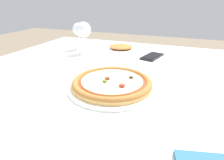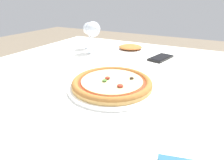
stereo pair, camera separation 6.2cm
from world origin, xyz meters
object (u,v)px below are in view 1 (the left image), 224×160
at_px(pizza_plate, 112,84).
at_px(wine_glass_far_left, 84,31).
at_px(wine_glass_far_right, 79,30).
at_px(side_plate, 121,48).
at_px(dining_table, 104,93).
at_px(cell_phone, 152,56).

bearing_deg(pizza_plate, wine_glass_far_left, 130.32).
height_order(wine_glass_far_right, side_plate, wine_glass_far_right).
bearing_deg(wine_glass_far_right, dining_table, -46.71).
relative_size(pizza_plate, side_plate, 1.30).
bearing_deg(dining_table, pizza_plate, -54.77).
bearing_deg(pizza_plate, cell_phone, 81.32).
height_order(pizza_plate, wine_glass_far_right, wine_glass_far_right).
xyz_separation_m(wine_glass_far_right, side_plate, (0.24, 0.06, -0.10)).
xyz_separation_m(pizza_plate, wine_glass_far_right, (-0.37, 0.42, 0.09)).
relative_size(wine_glass_far_left, side_plate, 0.73).
bearing_deg(side_plate, pizza_plate, -74.51).
distance_m(wine_glass_far_left, side_plate, 0.24).
bearing_deg(cell_phone, dining_table, -115.56).
relative_size(dining_table, cell_phone, 7.49).
height_order(wine_glass_far_right, cell_phone, wine_glass_far_right).
bearing_deg(cell_phone, wine_glass_far_left, -171.77).
distance_m(dining_table, pizza_plate, 0.17).
bearing_deg(side_plate, wine_glass_far_right, -166.07).
relative_size(cell_phone, side_plate, 0.69).
relative_size(wine_glass_far_right, side_plate, 0.66).
bearing_deg(wine_glass_far_right, cell_phone, -2.47).
bearing_deg(wine_glass_far_right, pizza_plate, -48.65).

